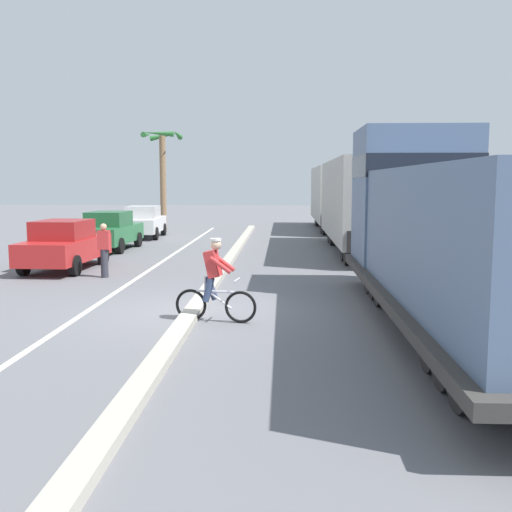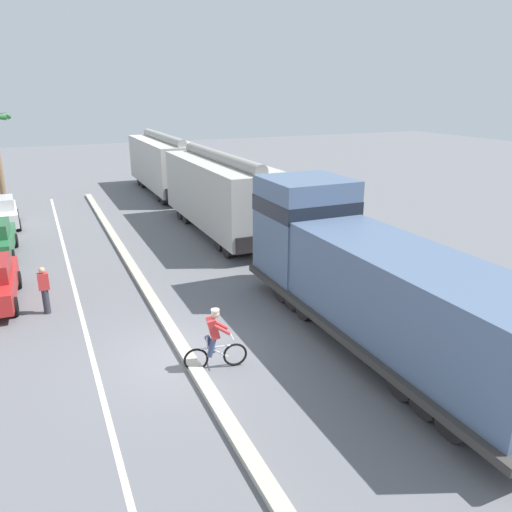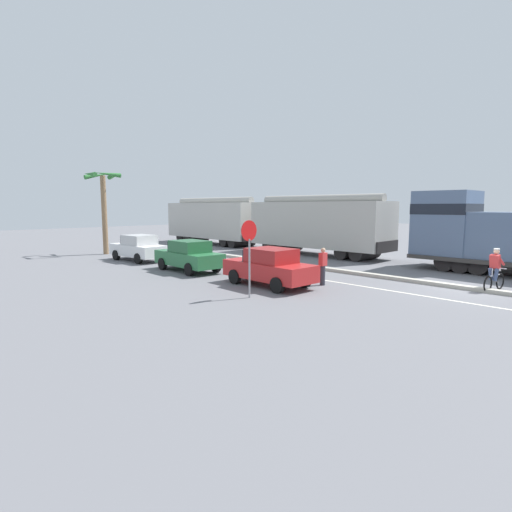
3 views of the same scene
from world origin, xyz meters
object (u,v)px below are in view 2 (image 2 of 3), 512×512
(pedestrian_by_cars, at_px, (45,289))
(parked_car_white, at_px, (0,212))
(hopper_car_middle, at_px, (164,164))
(locomotive, at_px, (363,278))
(hopper_car_lead, at_px, (221,194))
(cyclist, at_px, (215,341))

(pedestrian_by_cars, bearing_deg, parked_car_white, 98.00)
(hopper_car_middle, height_order, parked_car_white, hopper_car_middle)
(locomotive, distance_m, hopper_car_lead, 12.16)
(hopper_car_middle, height_order, cyclist, hopper_car_middle)
(parked_car_white, bearing_deg, locomotive, -60.04)
(parked_car_white, relative_size, cyclist, 2.49)
(locomotive, xyz_separation_m, pedestrian_by_cars, (-8.67, 5.39, -0.95))
(locomotive, bearing_deg, parked_car_white, 119.96)
(parked_car_white, distance_m, cyclist, 19.17)
(hopper_car_lead, height_order, hopper_car_middle, same)
(hopper_car_lead, bearing_deg, locomotive, -90.00)
(hopper_car_lead, height_order, parked_car_white, hopper_car_lead)
(cyclist, bearing_deg, parked_car_white, 107.41)
(hopper_car_lead, relative_size, parked_car_white, 2.48)
(locomotive, xyz_separation_m, hopper_car_middle, (0.00, 23.76, 0.28))
(cyclist, height_order, pedestrian_by_cars, cyclist)
(cyclist, bearing_deg, pedestrian_by_cars, 125.43)
(locomotive, relative_size, hopper_car_middle, 1.10)
(locomotive, height_order, pedestrian_by_cars, locomotive)
(hopper_car_middle, bearing_deg, locomotive, -90.00)
(hopper_car_lead, bearing_deg, pedestrian_by_cars, -142.02)
(parked_car_white, bearing_deg, cyclist, -72.59)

